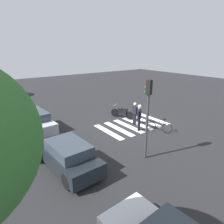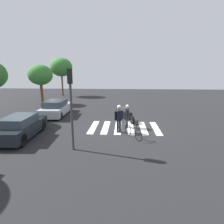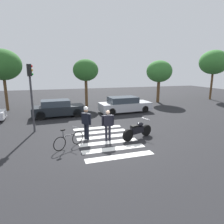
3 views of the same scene
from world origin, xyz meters
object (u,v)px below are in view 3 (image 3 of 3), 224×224
(officer_by_motorcycle, at_px, (108,124))
(traffic_light_pole, at_px, (31,87))
(police_motorcycle, at_px, (137,130))
(car_silver_sedan, at_px, (125,105))
(leaning_bicycle, at_px, (69,140))
(officer_on_foot, at_px, (86,120))
(car_black_suv, at_px, (58,109))

(officer_by_motorcycle, relative_size, traffic_light_pole, 0.41)
(police_motorcycle, height_order, car_silver_sedan, car_silver_sedan)
(leaning_bicycle, distance_m, car_silver_sedan, 8.78)
(police_motorcycle, relative_size, officer_by_motorcycle, 1.20)
(officer_on_foot, height_order, car_black_suv, officer_on_foot)
(leaning_bicycle, xyz_separation_m, officer_on_foot, (1.03, 0.89, 0.70))
(car_silver_sedan, xyz_separation_m, traffic_light_pole, (-7.35, -3.65, 2.09))
(officer_on_foot, xyz_separation_m, officer_by_motorcycle, (1.06, -0.56, -0.13))
(officer_on_foot, relative_size, car_black_suv, 0.44)
(officer_by_motorcycle, bearing_deg, leaning_bicycle, -171.03)
(leaning_bicycle, relative_size, traffic_light_pole, 0.37)
(police_motorcycle, distance_m, car_silver_sedan, 6.88)
(police_motorcycle, xyz_separation_m, car_black_suv, (-4.07, 6.64, 0.21))
(traffic_light_pole, bearing_deg, police_motorcycle, -28.25)
(car_black_suv, xyz_separation_m, car_silver_sedan, (5.84, 0.01, 0.00))
(police_motorcycle, distance_m, officer_by_motorcycle, 1.75)
(car_silver_sedan, bearing_deg, police_motorcycle, -104.85)
(car_silver_sedan, bearing_deg, traffic_light_pole, -153.63)
(leaning_bicycle, height_order, officer_on_foot, officer_on_foot)
(car_black_suv, bearing_deg, officer_on_foot, -77.22)
(police_motorcycle, xyz_separation_m, traffic_light_pole, (-5.59, 3.00, 2.29))
(car_silver_sedan, bearing_deg, car_black_suv, -179.90)
(officer_on_foot, xyz_separation_m, car_black_suv, (-1.34, 5.92, -0.42))
(leaning_bicycle, xyz_separation_m, officer_by_motorcycle, (2.09, 0.33, 0.58))
(police_motorcycle, bearing_deg, officer_by_motorcycle, 174.62)
(officer_on_foot, height_order, officer_by_motorcycle, officer_on_foot)
(car_black_suv, relative_size, traffic_light_pole, 1.02)
(officer_by_motorcycle, xyz_separation_m, traffic_light_pole, (-3.92, 2.85, 1.80))
(officer_by_motorcycle, height_order, traffic_light_pole, traffic_light_pole)
(officer_by_motorcycle, relative_size, car_black_suv, 0.40)
(leaning_bicycle, bearing_deg, officer_by_motorcycle, 8.97)
(police_motorcycle, distance_m, officer_on_foot, 2.89)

